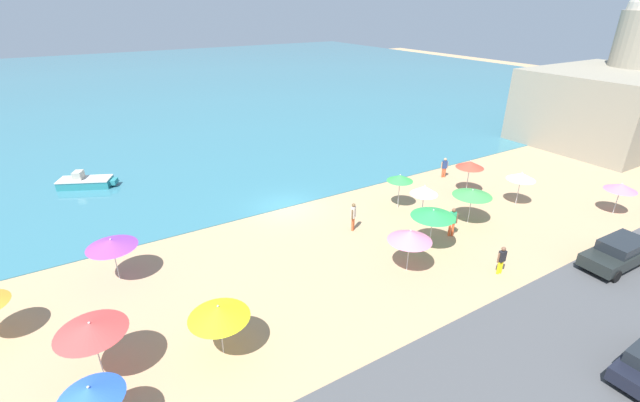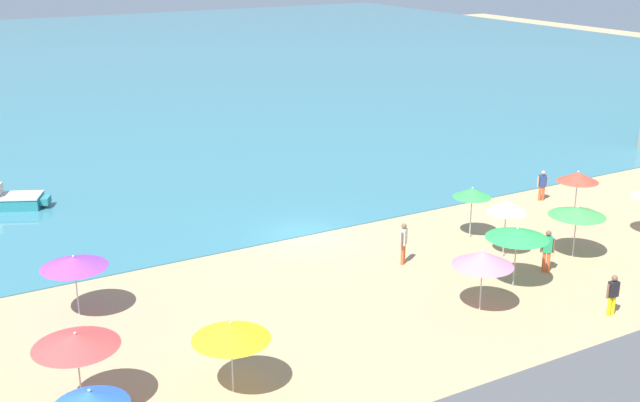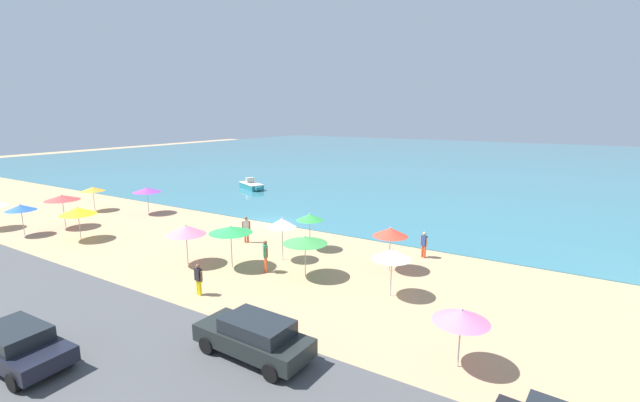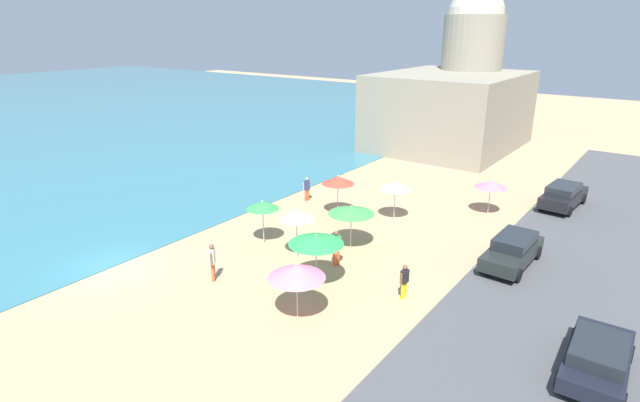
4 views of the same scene
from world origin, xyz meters
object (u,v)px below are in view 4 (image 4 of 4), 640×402
object	(u,v)px
harbor_fortress	(457,95)
parked_car_3	(513,250)
beach_umbrella_4	(351,210)
beach_umbrella_0	(316,240)
beach_umbrella_13	(297,271)
beach_umbrella_1	(338,180)
bather_2	(307,188)
parked_car_1	(598,357)
beach_umbrella_3	(395,186)
beach_umbrella_12	(491,184)
bather_0	(212,260)
bather_3	(336,246)
bather_1	(404,280)
parked_car_2	(563,195)
beach_umbrella_2	(297,214)
beach_umbrella_5	(262,205)

from	to	relation	value
harbor_fortress	parked_car_3	bearing A→B (deg)	-151.70
beach_umbrella_4	beach_umbrella_0	bearing A→B (deg)	-166.87
beach_umbrella_13	harbor_fortress	size ratio (longest dim) A/B	0.16
beach_umbrella_13	beach_umbrella_1	bearing A→B (deg)	26.72
bather_2	harbor_fortress	xyz separation A→B (m)	(21.84, -1.16, 3.84)
beach_umbrella_4	parked_car_3	distance (m)	8.05
parked_car_1	bather_2	bearing A→B (deg)	65.89
beach_umbrella_3	beach_umbrella_12	world-z (taller)	beach_umbrella_3
bather_0	parked_car_3	xyz separation A→B (m)	(9.58, -10.46, -0.18)
bather_0	bather_3	size ratio (longest dim) A/B	1.00
beach_umbrella_3	bather_1	xyz separation A→B (m)	(-7.93, -4.78, -1.23)
parked_car_2	parked_car_3	distance (m)	10.17
beach_umbrella_2	beach_umbrella_4	bearing A→B (deg)	-29.56
parked_car_1	harbor_fortress	distance (m)	34.98
beach_umbrella_1	beach_umbrella_2	xyz separation A→B (m)	(-6.11, -1.75, 0.07)
bather_3	beach_umbrella_1	bearing A→B (deg)	34.02
beach_umbrella_5	beach_umbrella_13	xyz separation A→B (m)	(-4.58, -6.02, -0.08)
beach_umbrella_13	parked_car_1	size ratio (longest dim) A/B	0.57
beach_umbrella_1	beach_umbrella_3	distance (m)	3.45
beach_umbrella_1	parked_car_1	distance (m)	17.11
bather_1	bather_2	world-z (taller)	bather_2
beach_umbrella_2	bather_0	size ratio (longest dim) A/B	1.46
bather_2	parked_car_3	world-z (taller)	bather_2
beach_umbrella_5	bather_2	bearing A→B (deg)	19.01
beach_umbrella_2	bather_1	size ratio (longest dim) A/B	1.67
bather_1	harbor_fortress	distance (m)	31.17
beach_umbrella_12	bather_0	size ratio (longest dim) A/B	1.22
bather_3	parked_car_1	size ratio (longest dim) A/B	0.43
beach_umbrella_4	bather_3	size ratio (longest dim) A/B	1.33
bather_1	bather_0	bearing A→B (deg)	116.00
beach_umbrella_0	bather_0	xyz separation A→B (m)	(-2.45, 4.02, -1.20)
bather_3	bather_2	bearing A→B (deg)	46.37
beach_umbrella_12	harbor_fortress	distance (m)	19.69
beach_umbrella_12	beach_umbrella_1	bearing A→B (deg)	127.46
beach_umbrella_4	beach_umbrella_13	world-z (taller)	beach_umbrella_13
parked_car_2	beach_umbrella_5	bearing A→B (deg)	142.73
beach_umbrella_3	beach_umbrella_5	xyz separation A→B (m)	(-7.21, 3.94, 0.03)
beach_umbrella_5	parked_car_2	bearing A→B (deg)	-37.27
bather_0	bather_1	world-z (taller)	bather_0
bather_1	bather_3	distance (m)	4.16
beach_umbrella_4	bather_0	size ratio (longest dim) A/B	1.34
bather_0	parked_car_3	bearing A→B (deg)	-47.50
bather_0	parked_car_1	bearing A→B (deg)	-79.01
beach_umbrella_0	beach_umbrella_4	xyz separation A→B (m)	(4.36, 1.02, -0.17)
beach_umbrella_2	parked_car_1	world-z (taller)	beach_umbrella_2
parked_car_2	beach_umbrella_0	bearing A→B (deg)	159.17
beach_umbrella_5	beach_umbrella_0	bearing A→B (deg)	-111.93
beach_umbrella_0	parked_car_2	bearing A→B (deg)	-20.83
beach_umbrella_2	bather_3	bearing A→B (deg)	-79.33
beach_umbrella_2	parked_car_3	world-z (taller)	beach_umbrella_2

